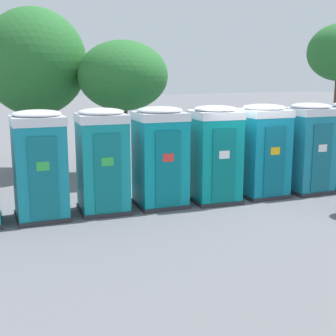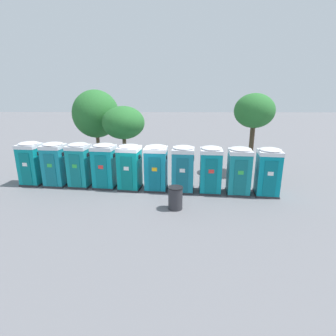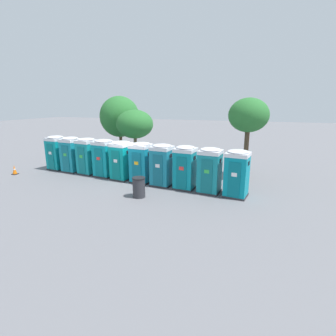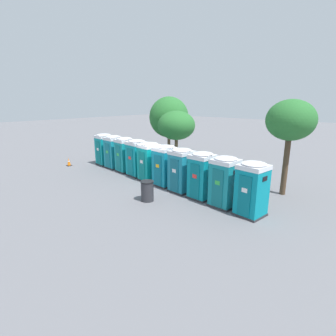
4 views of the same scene
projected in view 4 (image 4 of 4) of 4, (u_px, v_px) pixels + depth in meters
name	position (u px, v px, depth m)	size (l,w,h in m)	color
ground_plane	(158.00, 182.00, 16.94)	(120.00, 120.00, 0.00)	slate
portapotty_0	(104.00, 149.00, 21.35)	(1.30, 1.31, 2.54)	#2D2D33
portapotty_1	(114.00, 152.00, 20.28)	(1.27, 1.28, 2.54)	#2D2D33
portapotty_2	(125.00, 154.00, 19.25)	(1.32, 1.34, 2.54)	#2D2D33
portapotty_3	(137.00, 158.00, 18.20)	(1.35, 1.32, 2.54)	#2D2D33
portapotty_4	(149.00, 161.00, 17.07)	(1.36, 1.36, 2.54)	#2D2D33
portapotty_5	(165.00, 165.00, 16.05)	(1.31, 1.30, 2.54)	#2D2D33
portapotty_6	(181.00, 170.00, 14.96)	(1.30, 1.30, 2.54)	#2D2D33
portapotty_7	(202.00, 175.00, 13.93)	(1.25, 1.28, 2.54)	#2D2D33
portapotty_8	(224.00, 182.00, 12.86)	(1.29, 1.30, 2.54)	#2D2D33
portapotty_9	(252.00, 189.00, 11.80)	(1.34, 1.34, 2.54)	#2D2D33
street_tree_0	(169.00, 117.00, 22.85)	(3.42, 3.42, 5.47)	brown
street_tree_1	(291.00, 121.00, 13.79)	(2.54, 2.54, 5.23)	#4C3826
street_tree_2	(176.00, 126.00, 20.09)	(2.88, 2.88, 4.39)	brown
trash_can	(147.00, 191.00, 13.73)	(0.70, 0.70, 1.08)	#2D2D33
traffic_cone	(69.00, 162.00, 21.16)	(0.36, 0.36, 0.64)	black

